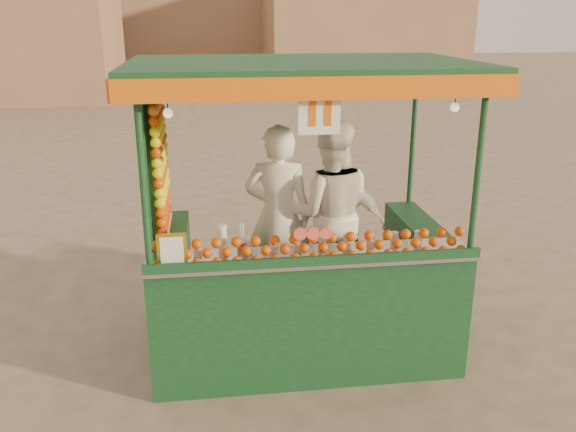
{
  "coord_description": "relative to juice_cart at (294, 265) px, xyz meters",
  "views": [
    {
      "loc": [
        -0.5,
        -5.53,
        3.17
      ],
      "look_at": [
        0.22,
        -0.22,
        1.38
      ],
      "focal_mm": 37.59,
      "sensor_mm": 36.0,
      "label": 1
    }
  ],
  "objects": [
    {
      "name": "ground",
      "position": [
        -0.26,
        0.3,
        -0.9
      ],
      "size": [
        90.0,
        90.0,
        0.0
      ],
      "primitive_type": "plane",
      "color": "brown",
      "rests_on": "ground"
    },
    {
      "name": "juice_cart",
      "position": [
        0.0,
        0.0,
        0.0
      ],
      "size": [
        3.07,
        1.99,
        2.79
      ],
      "color": "#0E3517",
      "rests_on": "ground"
    },
    {
      "name": "vendor_middle",
      "position": [
        0.42,
        0.42,
        0.37
      ],
      "size": [
        1.01,
        0.84,
        1.89
      ],
      "rotation": [
        0.0,
        0.0,
        3.0
      ],
      "color": "white",
      "rests_on": "ground"
    },
    {
      "name": "vendor_right",
      "position": [
        0.56,
        0.49,
        0.2
      ],
      "size": [
        0.94,
        0.46,
        1.55
      ],
      "rotation": [
        0.0,
        0.0,
        3.05
      ],
      "color": "silver",
      "rests_on": "ground"
    },
    {
      "name": "vendor_left",
      "position": [
        -0.1,
        0.45,
        0.35
      ],
      "size": [
        0.76,
        0.59,
        1.86
      ],
      "rotation": [
        0.0,
        0.0,
        2.9
      ],
      "color": "white",
      "rests_on": "ground"
    },
    {
      "name": "building_right",
      "position": [
        6.74,
        24.3,
        1.6
      ],
      "size": [
        9.0,
        6.0,
        5.0
      ],
      "primitive_type": "cube",
      "color": "#926F53",
      "rests_on": "ground"
    },
    {
      "name": "building_center",
      "position": [
        -2.26,
        30.3,
        2.6
      ],
      "size": [
        14.0,
        7.0,
        7.0
      ],
      "primitive_type": "cube",
      "color": "#926F53",
      "rests_on": "ground"
    }
  ]
}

